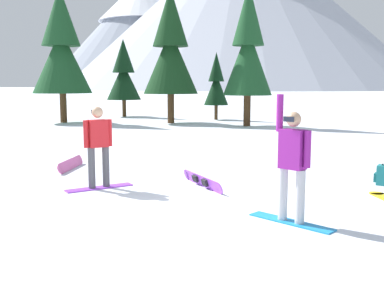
# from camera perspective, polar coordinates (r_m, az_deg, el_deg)

# --- Properties ---
(ground_plane) EXTENTS (800.00, 800.00, 0.00)m
(ground_plane) POSITION_cam_1_polar(r_m,az_deg,el_deg) (8.06, -2.48, -8.59)
(ground_plane) COLOR silver
(snowboarder_foreground) EXTENTS (1.39, 1.04, 2.07)m
(snowboarder_foreground) POSITION_cam_1_polar(r_m,az_deg,el_deg) (7.45, 12.42, -2.28)
(snowboarder_foreground) COLOR #1E8CD8
(snowboarder_foreground) RESTS_ON ground_plane
(snowboarder_midground) EXTENTS (1.26, 1.21, 1.76)m
(snowboarder_midground) POSITION_cam_1_polar(r_m,az_deg,el_deg) (9.95, -11.63, -0.15)
(snowboarder_midground) COLOR #993FD8
(snowboarder_midground) RESTS_ON ground_plane
(loose_snowboard_near_left) EXTENTS (1.18, 1.54, 0.25)m
(loose_snowboard_near_left) POSITION_cam_1_polar(r_m,az_deg,el_deg) (10.04, 1.18, -4.62)
(loose_snowboard_near_left) COLOR #993FD8
(loose_snowboard_near_left) RESTS_ON ground_plane
(loose_snowboard_far_spare) EXTENTS (0.29, 1.72, 0.26)m
(loose_snowboard_far_spare) POSITION_cam_1_polar(r_m,az_deg,el_deg) (12.57, -14.96, -2.41)
(loose_snowboard_far_spare) COLOR pink
(loose_snowboard_far_spare) RESTS_ON ground_plane
(backpack_teal) EXTENTS (0.34, 0.37, 0.47)m
(backpack_teal) POSITION_cam_1_polar(r_m,az_deg,el_deg) (11.08, 22.58, -3.60)
(backpack_teal) COLOR #1E7A7F
(backpack_teal) RESTS_ON ground_plane
(pine_tree_slender) EXTENTS (3.42, 3.42, 7.88)m
(pine_tree_slender) POSITION_cam_1_polar(r_m,az_deg,el_deg) (28.22, -16.01, 11.33)
(pine_tree_slender) COLOR #472D19
(pine_tree_slender) RESTS_ON ground_plane
(pine_tree_tall) EXTENTS (3.16, 3.16, 7.76)m
(pine_tree_tall) POSITION_cam_1_polar(r_m,az_deg,el_deg) (26.83, -2.70, 11.68)
(pine_tree_tall) COLOR #472D19
(pine_tree_tall) RESTS_ON ground_plane
(pine_tree_broad) EXTENTS (2.63, 2.63, 7.57)m
(pine_tree_broad) POSITION_cam_1_polar(r_m,az_deg,el_deg) (25.04, 7.00, 11.68)
(pine_tree_broad) COLOR #472D19
(pine_tree_broad) RESTS_ON ground_plane
(pine_tree_twin) EXTENTS (1.56, 1.56, 4.28)m
(pine_tree_twin) POSITION_cam_1_polar(r_m,az_deg,el_deg) (29.38, 3.04, 7.60)
(pine_tree_twin) COLOR #472D19
(pine_tree_twin) RESTS_ON ground_plane
(pine_tree_young) EXTENTS (2.38, 2.38, 5.41)m
(pine_tree_young) POSITION_cam_1_polar(r_m,az_deg,el_deg) (32.60, -8.54, 8.59)
(pine_tree_young) COLOR #472D19
(pine_tree_young) RESTS_ON ground_plane
(peak_east_ridge) EXTENTS (113.34, 113.34, 61.70)m
(peak_east_ridge) POSITION_cam_1_polar(r_m,az_deg,el_deg) (264.34, -5.95, 13.86)
(peak_east_ridge) COLOR #8C93A3
(peak_east_ridge) RESTS_ON ground_plane
(peak_north_spur) EXTENTS (191.43, 191.43, 86.02)m
(peak_north_spur) POSITION_cam_1_polar(r_m,az_deg,el_deg) (257.30, 6.29, 16.89)
(peak_north_spur) COLOR #B2B7C6
(peak_north_spur) RESTS_ON ground_plane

